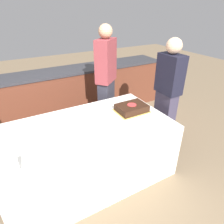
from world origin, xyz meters
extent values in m
plane|color=#7A664C|center=(0.00, 0.00, 0.00)|extent=(14.00, 14.00, 0.00)
cube|color=#5B2D1E|center=(0.00, 1.62, 0.44)|extent=(4.40, 0.55, 0.88)
cube|color=#2D2D33|center=(0.00, 1.62, 0.90)|extent=(4.40, 0.58, 0.04)
cube|color=white|center=(0.00, 0.00, 0.36)|extent=(1.92, 1.08, 0.73)
cube|color=gold|center=(0.65, 0.06, 0.73)|extent=(0.41, 0.32, 0.00)
cube|color=black|center=(0.65, 0.06, 0.77)|extent=(0.37, 0.28, 0.09)
cylinder|color=red|center=(0.65, 0.06, 0.82)|extent=(0.12, 0.12, 0.00)
cylinder|color=white|center=(-0.10, 0.11, 0.77)|extent=(0.23, 0.23, 0.09)
cylinder|color=white|center=(-0.77, -0.40, 0.73)|extent=(0.06, 0.06, 0.00)
cylinder|color=white|center=(-0.77, -0.40, 0.76)|extent=(0.01, 0.01, 0.06)
cylinder|color=white|center=(-0.77, -0.40, 0.85)|extent=(0.05, 0.05, 0.11)
cylinder|color=white|center=(0.60, 0.35, 0.73)|extent=(0.19, 0.19, 0.00)
cube|color=white|center=(0.04, -0.44, 0.74)|extent=(0.16, 0.10, 0.02)
cube|color=#282833|center=(0.65, 0.76, 0.46)|extent=(0.35, 0.33, 0.91)
cube|color=brown|center=(0.65, 0.76, 1.22)|extent=(0.42, 0.40, 0.61)
sphere|color=tan|center=(0.65, 0.76, 1.62)|extent=(0.19, 0.19, 0.19)
cube|color=#383347|center=(1.18, 0.00, 0.45)|extent=(0.16, 0.29, 0.90)
cube|color=black|center=(1.18, 0.00, 1.15)|extent=(0.20, 0.34, 0.50)
sphere|color=#D8AD89|center=(1.18, 0.00, 1.50)|extent=(0.20, 0.20, 0.20)
camera|label=1|loc=(-0.68, -1.80, 1.95)|focal=32.00mm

